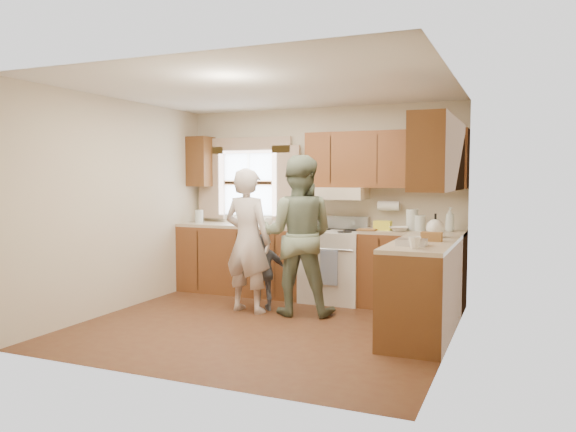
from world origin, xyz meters
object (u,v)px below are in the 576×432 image
at_px(woman_left, 248,241).
at_px(woman_right, 298,235).
at_px(stove, 334,265).
at_px(child, 264,272).

height_order(woman_left, woman_right, woman_right).
xyz_separation_m(woman_left, woman_right, (0.58, 0.13, 0.07)).
distance_m(stove, woman_right, 0.94).
distance_m(woman_right, child, 0.63).
distance_m(stove, child, 1.01).
bearing_deg(stove, woman_left, -128.53).
bearing_deg(child, woman_left, 7.91).
height_order(stove, woman_left, woman_left).
xyz_separation_m(woman_left, child, (0.15, 0.13, -0.38)).
bearing_deg(woman_right, woman_left, 0.27).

